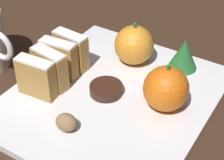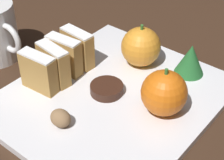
# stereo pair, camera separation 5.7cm
# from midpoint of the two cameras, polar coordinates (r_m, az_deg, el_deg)

# --- Properties ---
(ground_plane) EXTENTS (6.00, 6.00, 0.00)m
(ground_plane) POSITION_cam_midpoint_polar(r_m,az_deg,el_deg) (0.60, -2.74, -3.28)
(ground_plane) COLOR #382316
(serving_platter) EXTENTS (0.30, 0.34, 0.01)m
(serving_platter) POSITION_cam_midpoint_polar(r_m,az_deg,el_deg) (0.60, -2.76, -2.85)
(serving_platter) COLOR white
(serving_platter) RESTS_ON ground_plane
(stollen_slice_front) EXTENTS (0.06, 0.03, 0.06)m
(stollen_slice_front) POSITION_cam_midpoint_polar(r_m,az_deg,el_deg) (0.59, -14.21, 0.22)
(stollen_slice_front) COLOR #B28442
(stollen_slice_front) RESTS_ON serving_platter
(stollen_slice_second) EXTENTS (0.06, 0.03, 0.06)m
(stollen_slice_second) POSITION_cam_midpoint_polar(r_m,az_deg,el_deg) (0.61, -12.14, 1.62)
(stollen_slice_second) COLOR #B28442
(stollen_slice_second) RESTS_ON serving_platter
(stollen_slice_third) EXTENTS (0.06, 0.03, 0.06)m
(stollen_slice_third) POSITION_cam_midpoint_polar(r_m,az_deg,el_deg) (0.63, -10.66, 3.13)
(stollen_slice_third) COLOR #B28442
(stollen_slice_third) RESTS_ON serving_platter
(stollen_slice_fourth) EXTENTS (0.06, 0.03, 0.06)m
(stollen_slice_fourth) POSITION_cam_midpoint_polar(r_m,az_deg,el_deg) (0.64, -8.83, 4.39)
(stollen_slice_fourth) COLOR #B28442
(stollen_slice_fourth) RESTS_ON serving_platter
(orange_near) EXTENTS (0.07, 0.07, 0.08)m
(orange_near) POSITION_cam_midpoint_polar(r_m,az_deg,el_deg) (0.55, 5.31, -1.42)
(orange_near) COLOR orange
(orange_near) RESTS_ON serving_platter
(orange_far) EXTENTS (0.07, 0.07, 0.08)m
(orange_far) POSITION_cam_midpoint_polar(r_m,az_deg,el_deg) (0.65, 0.84, 5.27)
(orange_far) COLOR orange
(orange_far) RESTS_ON serving_platter
(walnut) EXTENTS (0.03, 0.03, 0.03)m
(walnut) POSITION_cam_midpoint_polar(r_m,az_deg,el_deg) (0.53, -10.06, -6.51)
(walnut) COLOR #8E6B47
(walnut) RESTS_ON serving_platter
(chocolate_cookie) EXTENTS (0.05, 0.05, 0.01)m
(chocolate_cookie) POSITION_cam_midpoint_polar(r_m,az_deg,el_deg) (0.59, -3.57, -1.44)
(chocolate_cookie) COLOR #381E14
(chocolate_cookie) RESTS_ON serving_platter
(evergreen_sprig) EXTENTS (0.05, 0.05, 0.05)m
(evergreen_sprig) POSITION_cam_midpoint_polar(r_m,az_deg,el_deg) (0.64, 8.41, 3.84)
(evergreen_sprig) COLOR #23662D
(evergreen_sprig) RESTS_ON serving_platter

